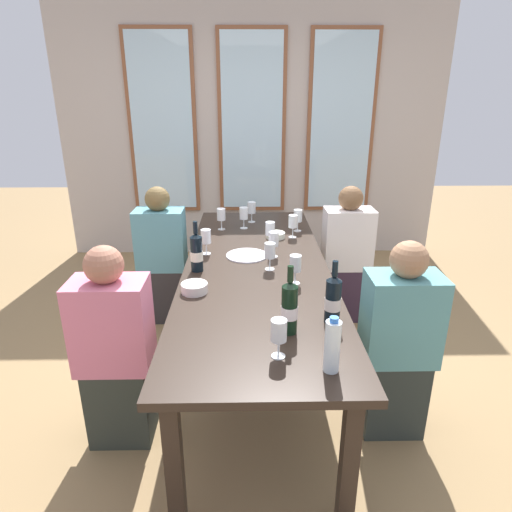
% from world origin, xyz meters
% --- Properties ---
extents(ground_plane, '(12.00, 12.00, 0.00)m').
position_xyz_m(ground_plane, '(0.00, 0.00, 0.00)').
color(ground_plane, olive).
extents(back_wall_with_windows, '(4.11, 0.10, 2.90)m').
position_xyz_m(back_wall_with_windows, '(0.00, 2.31, 1.45)').
color(back_wall_with_windows, '#B9ACA1').
rests_on(back_wall_with_windows, ground).
extents(dining_table, '(0.91, 2.63, 0.74)m').
position_xyz_m(dining_table, '(0.00, 0.00, 0.67)').
color(dining_table, '#2D211A').
rests_on(dining_table, ground).
extents(white_plate_0, '(0.28, 0.28, 0.01)m').
position_xyz_m(white_plate_0, '(-0.06, 0.18, 0.74)').
color(white_plate_0, white).
rests_on(white_plate_0, dining_table).
extents(wine_bottle_0, '(0.08, 0.08, 0.32)m').
position_xyz_m(wine_bottle_0, '(0.35, -0.73, 0.86)').
color(wine_bottle_0, black).
rests_on(wine_bottle_0, dining_table).
extents(wine_bottle_1, '(0.08, 0.08, 0.33)m').
position_xyz_m(wine_bottle_1, '(0.14, -0.82, 0.87)').
color(wine_bottle_1, black).
rests_on(wine_bottle_1, dining_table).
extents(wine_bottle_2, '(0.08, 0.08, 0.32)m').
position_xyz_m(wine_bottle_2, '(-0.37, -0.07, 0.86)').
color(wine_bottle_2, black).
rests_on(wine_bottle_2, dining_table).
extents(tasting_bowl_0, '(0.14, 0.14, 0.04)m').
position_xyz_m(tasting_bowl_0, '(0.16, 0.57, 0.76)').
color(tasting_bowl_0, white).
rests_on(tasting_bowl_0, dining_table).
extents(tasting_bowl_1, '(0.15, 0.15, 0.05)m').
position_xyz_m(tasting_bowl_1, '(-0.35, -0.38, 0.77)').
color(tasting_bowl_1, white).
rests_on(tasting_bowl_1, dining_table).
extents(water_bottle, '(0.06, 0.06, 0.24)m').
position_xyz_m(water_bottle, '(0.28, -1.12, 0.85)').
color(water_bottle, white).
rests_on(water_bottle, dining_table).
extents(wine_glass_0, '(0.07, 0.07, 0.17)m').
position_xyz_m(wine_glass_0, '(-0.02, 1.00, 0.86)').
color(wine_glass_0, white).
rests_on(wine_glass_0, dining_table).
extents(wine_glass_1, '(0.07, 0.07, 0.17)m').
position_xyz_m(wine_glass_1, '(0.29, 0.58, 0.86)').
color(wine_glass_1, white).
rests_on(wine_glass_1, dining_table).
extents(wine_glass_2, '(0.07, 0.07, 0.17)m').
position_xyz_m(wine_glass_2, '(-0.26, 0.79, 0.86)').
color(wine_glass_2, white).
rests_on(wine_glass_2, dining_table).
extents(wine_glass_3, '(0.07, 0.07, 0.17)m').
position_xyz_m(wine_glass_3, '(0.12, 0.16, 0.86)').
color(wine_glass_3, white).
rests_on(wine_glass_3, dining_table).
extents(wine_glass_4, '(0.07, 0.07, 0.17)m').
position_xyz_m(wine_glass_4, '(-0.08, 0.82, 0.86)').
color(wine_glass_4, white).
rests_on(wine_glass_4, dining_table).
extents(wine_glass_5, '(0.07, 0.07, 0.17)m').
position_xyz_m(wine_glass_5, '(0.07, -1.02, 0.86)').
color(wine_glass_5, white).
rests_on(wine_glass_5, dining_table).
extents(wine_glass_6, '(0.07, 0.07, 0.17)m').
position_xyz_m(wine_glass_6, '(0.34, 0.74, 0.86)').
color(wine_glass_6, white).
rests_on(wine_glass_6, dining_table).
extents(wine_glass_7, '(0.07, 0.07, 0.17)m').
position_xyz_m(wine_glass_7, '(-0.34, 0.23, 0.86)').
color(wine_glass_7, white).
rests_on(wine_glass_7, dining_table).
extents(wine_glass_8, '(0.07, 0.07, 0.17)m').
position_xyz_m(wine_glass_8, '(0.22, -0.28, 0.86)').
color(wine_glass_8, white).
rests_on(wine_glass_8, dining_table).
extents(wine_glass_9, '(0.07, 0.07, 0.17)m').
position_xyz_m(wine_glass_9, '(0.11, 0.40, 0.86)').
color(wine_glass_9, white).
rests_on(wine_glass_9, dining_table).
extents(wine_glass_10, '(0.07, 0.07, 0.17)m').
position_xyz_m(wine_glass_10, '(0.08, -0.06, 0.86)').
color(wine_glass_10, white).
rests_on(wine_glass_10, dining_table).
extents(seated_person_0, '(0.38, 0.24, 1.11)m').
position_xyz_m(seated_person_0, '(-0.74, 0.69, 0.53)').
color(seated_person_0, '#2E2A2B').
rests_on(seated_person_0, ground).
extents(seated_person_1, '(0.38, 0.24, 1.11)m').
position_xyz_m(seated_person_1, '(0.74, 0.69, 0.53)').
color(seated_person_1, '#352433').
rests_on(seated_person_1, ground).
extents(seated_person_2, '(0.38, 0.24, 1.11)m').
position_xyz_m(seated_person_2, '(-0.74, -0.65, 0.53)').
color(seated_person_2, '#2D322B').
rests_on(seated_person_2, ground).
extents(seated_person_3, '(0.38, 0.24, 1.11)m').
position_xyz_m(seated_person_3, '(0.74, -0.61, 0.53)').
color(seated_person_3, '#29302C').
rests_on(seated_person_3, ground).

